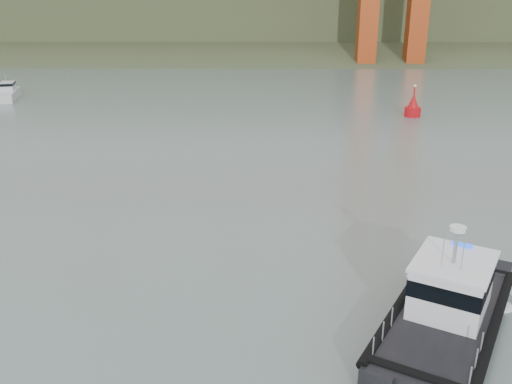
{
  "coord_description": "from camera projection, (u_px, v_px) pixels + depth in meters",
  "views": [
    {
      "loc": [
        0.7,
        -21.23,
        13.94
      ],
      "look_at": [
        0.45,
        9.14,
        2.4
      ],
      "focal_mm": 40.0,
      "sensor_mm": 36.0,
      "label": 1
    }
  ],
  "objects": [
    {
      "name": "nav_buoy",
      "position": [
        413.0,
        107.0,
        60.12
      ],
      "size": [
        1.71,
        1.71,
        3.57
      ],
      "color": "#B40C11",
      "rests_on": "ground"
    },
    {
      "name": "headlands",
      "position": [
        258.0,
        6.0,
        139.61
      ],
      "size": [
        500.0,
        105.36,
        27.12
      ],
      "color": "#2D3D23",
      "rests_on": "ground"
    },
    {
      "name": "motorboat",
      "position": [
        8.0,
        93.0,
        68.53
      ],
      "size": [
        3.08,
        5.98,
        3.14
      ],
      "rotation": [
        0.0,
        0.0,
        0.22
      ],
      "color": "silver",
      "rests_on": "ground"
    },
    {
      "name": "patrol_boat",
      "position": [
        447.0,
        306.0,
        23.37
      ],
      "size": [
        8.28,
        10.78,
        4.98
      ],
      "rotation": [
        0.0,
        0.0,
        -0.51
      ],
      "color": "black",
      "rests_on": "ground"
    },
    {
      "name": "ground",
      "position": [
        244.0,
        318.0,
        24.8
      ],
      "size": [
        400.0,
        400.0,
        0.0
      ],
      "primitive_type": "plane",
      "color": "slate",
      "rests_on": "ground"
    }
  ]
}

